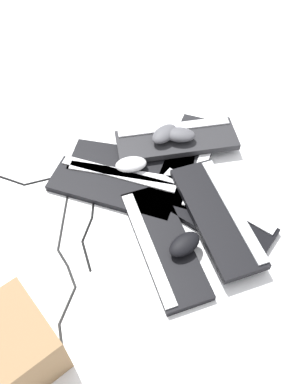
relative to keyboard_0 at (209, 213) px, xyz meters
The scene contains 15 objects.
ground_plane 0.25m from the keyboard_0, behind, with size 3.20×3.20×0.00m, color white.
keyboard_0 is the anchor object (origin of this frame).
keyboard_1 0.24m from the keyboard_0, 133.35° to the left, with size 0.23×0.46×0.03m.
keyboard_2 0.34m from the keyboard_0, behind, with size 0.46×0.28×0.03m.
keyboard_3 0.34m from the keyboard_0, 168.73° to the right, with size 0.46×0.23×0.03m.
keyboard_4 0.19m from the keyboard_0, 113.01° to the right, with size 0.43×0.40×0.03m.
keyboard_5 0.05m from the keyboard_0, 27.59° to the right, with size 0.43×0.40×0.03m.
keyboard_6 0.32m from the keyboard_0, 137.25° to the left, with size 0.44×0.39×0.03m.
mouse_0 0.32m from the keyboard_0, behind, with size 0.11×0.07×0.04m, color silver.
mouse_1 0.32m from the keyboard_0, 136.26° to the left, with size 0.11×0.07×0.04m, color #4C4C51.
mouse_2 0.34m from the keyboard_0, 145.09° to the left, with size 0.11×0.07×0.04m, color #4C4C51.
mouse_3 0.17m from the keyboard_0, 93.28° to the right, with size 0.11×0.07×0.04m, color black.
cable_0 0.51m from the keyboard_0, 158.04° to the right, with size 0.54×0.29×0.01m.
cable_1 0.51m from the keyboard_0, 124.44° to the right, with size 0.32×0.52×0.01m.
cardboard_box 0.72m from the keyboard_0, 110.23° to the right, with size 0.20×0.22×0.18m, color olive.
Camera 1 is at (0.48, -0.82, 1.17)m, focal length 40.00 mm.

